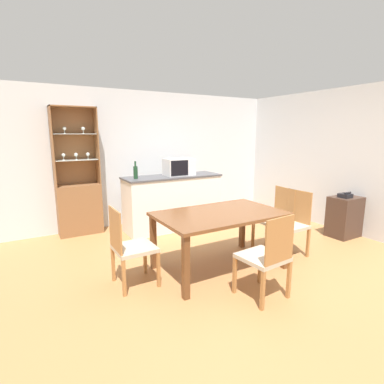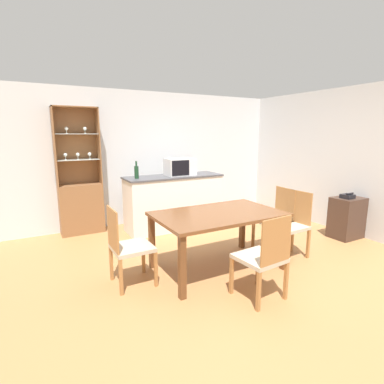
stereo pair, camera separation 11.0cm
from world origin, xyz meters
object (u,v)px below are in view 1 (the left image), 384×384
(microwave, at_px, (179,167))
(side_cabinet, at_px, (344,217))
(dining_chair_side_right_far, at_px, (275,219))
(dining_chair_side_right_near, at_px, (291,223))
(wine_bottle, at_px, (136,172))
(dining_chair_side_left_far, at_px, (130,247))
(display_cabinet, at_px, (79,199))
(dining_table, at_px, (220,219))
(dining_chair_head_near, at_px, (266,256))
(telephone, at_px, (345,195))

(microwave, height_order, side_cabinet, microwave)
(dining_chair_side_right_far, distance_m, side_cabinet, 1.45)
(dining_chair_side_right_near, xyz_separation_m, wine_bottle, (-1.62, 1.98, 0.64))
(wine_bottle, bearing_deg, dining_chair_side_left_far, -112.31)
(display_cabinet, height_order, dining_table, display_cabinet)
(dining_chair_head_near, relative_size, side_cabinet, 1.36)
(dining_table, distance_m, dining_chair_head_near, 0.87)
(display_cabinet, distance_m, dining_chair_side_right_near, 3.55)
(dining_table, distance_m, telephone, 2.52)
(telephone, bearing_deg, side_cabinet, 18.09)
(display_cabinet, relative_size, microwave, 4.13)
(wine_bottle, bearing_deg, microwave, -0.11)
(dining_chair_side_right_far, bearing_deg, display_cabinet, 51.06)
(dining_chair_side_right_near, bearing_deg, wine_bottle, 36.64)
(dining_table, xyz_separation_m, dining_chair_side_right_near, (1.15, -0.15, -0.20))
(dining_chair_head_near, bearing_deg, dining_chair_side_right_far, 36.32)
(dining_table, distance_m, dining_chair_side_right_far, 1.18)
(dining_chair_side_right_near, bearing_deg, dining_chair_head_near, 118.63)
(wine_bottle, bearing_deg, side_cabinet, -31.69)
(microwave, bearing_deg, dining_chair_side_left_far, -132.25)
(dining_chair_side_left_far, height_order, microwave, microwave)
(side_cabinet, bearing_deg, wine_bottle, 148.31)
(wine_bottle, height_order, telephone, wine_bottle)
(dining_chair_side_left_far, bearing_deg, dining_chair_head_near, 48.82)
(dining_chair_side_left_far, xyz_separation_m, telephone, (3.67, -0.23, 0.26))
(dining_chair_side_right_far, relative_size, dining_chair_head_near, 1.00)
(dining_chair_head_near, bearing_deg, dining_chair_side_right_near, 26.78)
(display_cabinet, xyz_separation_m, dining_chair_side_right_near, (2.47, -2.54, -0.16))
(side_cabinet, bearing_deg, dining_table, 178.78)
(telephone, bearing_deg, display_cabinet, 147.24)
(dining_chair_side_right_far, bearing_deg, microwave, 28.28)
(display_cabinet, bearing_deg, wine_bottle, -33.45)
(display_cabinet, relative_size, side_cabinet, 3.15)
(wine_bottle, xyz_separation_m, telephone, (2.99, -1.91, -0.38))
(dining_chair_side_right_far, bearing_deg, dining_table, 100.60)
(dining_chair_side_left_far, bearing_deg, microwave, 137.25)
(wine_bottle, relative_size, telephone, 1.66)
(dining_chair_side_right_near, relative_size, microwave, 1.77)
(microwave, xyz_separation_m, side_cabinet, (2.22, -1.88, -0.80))
(dining_chair_side_right_near, distance_m, dining_chair_side_right_far, 0.29)
(dining_chair_side_left_far, bearing_deg, telephone, 85.98)
(dining_chair_head_near, bearing_deg, dining_chair_side_left_far, 134.82)
(telephone, bearing_deg, dining_chair_side_right_far, 170.71)
(display_cabinet, height_order, telephone, display_cabinet)
(dining_table, distance_m, wine_bottle, 1.94)
(dining_table, bearing_deg, telephone, -1.75)
(dining_chair_head_near, relative_size, telephone, 5.21)
(dining_chair_side_left_far, bearing_deg, side_cabinet, 86.38)
(dining_chair_head_near, bearing_deg, telephone, 12.48)
(display_cabinet, height_order, microwave, display_cabinet)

